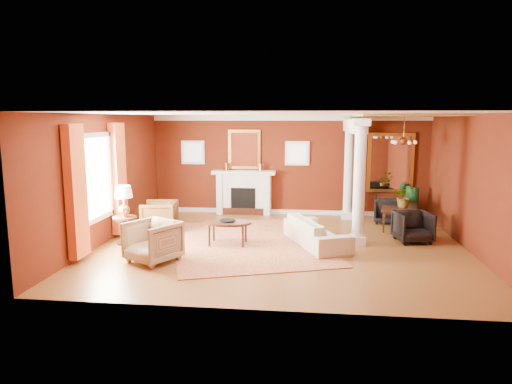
# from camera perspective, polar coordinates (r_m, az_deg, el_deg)

# --- Properties ---
(ground) EXTENTS (8.00, 8.00, 0.00)m
(ground) POSITION_cam_1_polar(r_m,az_deg,el_deg) (10.24, 3.13, -6.70)
(ground) COLOR brown
(ground) RESTS_ON ground
(room_shell) EXTENTS (8.04, 7.04, 2.92)m
(room_shell) POSITION_cam_1_polar(r_m,az_deg,el_deg) (9.88, 3.24, 4.63)
(room_shell) COLOR #531A0B
(room_shell) RESTS_ON ground
(fireplace) EXTENTS (1.85, 0.42, 1.29)m
(fireplace) POSITION_cam_1_polar(r_m,az_deg,el_deg) (13.46, -1.53, -0.04)
(fireplace) COLOR white
(fireplace) RESTS_ON ground
(overmantel_mirror) EXTENTS (0.95, 0.07, 1.15)m
(overmantel_mirror) POSITION_cam_1_polar(r_m,az_deg,el_deg) (13.45, -1.47, 5.34)
(overmantel_mirror) COLOR gold
(overmantel_mirror) RESTS_ON fireplace
(flank_window_left) EXTENTS (0.70, 0.07, 0.70)m
(flank_window_left) POSITION_cam_1_polar(r_m,az_deg,el_deg) (13.77, -7.88, 4.93)
(flank_window_left) COLOR white
(flank_window_left) RESTS_ON room_shell
(flank_window_right) EXTENTS (0.70, 0.07, 0.70)m
(flank_window_right) POSITION_cam_1_polar(r_m,az_deg,el_deg) (13.34, 5.17, 4.84)
(flank_window_right) COLOR white
(flank_window_right) RESTS_ON room_shell
(left_window) EXTENTS (0.21, 2.55, 2.60)m
(left_window) POSITION_cam_1_polar(r_m,az_deg,el_deg) (10.35, -19.07, 1.03)
(left_window) COLOR white
(left_window) RESTS_ON room_shell
(column_front) EXTENTS (0.36, 0.36, 2.80)m
(column_front) POSITION_cam_1_polar(r_m,az_deg,el_deg) (10.29, 12.80, 1.29)
(column_front) COLOR white
(column_front) RESTS_ON ground
(column_back) EXTENTS (0.36, 0.36, 2.80)m
(column_back) POSITION_cam_1_polar(r_m,az_deg,el_deg) (12.96, 11.53, 2.91)
(column_back) COLOR white
(column_back) RESTS_ON ground
(header_beam) EXTENTS (0.30, 3.20, 0.32)m
(header_beam) POSITION_cam_1_polar(r_m,az_deg,el_deg) (11.79, 12.17, 8.10)
(header_beam) COLOR white
(header_beam) RESTS_ON column_front
(amber_ceiling) EXTENTS (2.30, 3.40, 0.04)m
(amber_ceiling) POSITION_cam_1_polar(r_m,az_deg,el_deg) (11.81, 17.91, 9.08)
(amber_ceiling) COLOR gold
(amber_ceiling) RESTS_ON room_shell
(dining_mirror) EXTENTS (1.30, 0.07, 1.70)m
(dining_mirror) POSITION_cam_1_polar(r_m,az_deg,el_deg) (13.55, 16.45, 3.51)
(dining_mirror) COLOR gold
(dining_mirror) RESTS_ON room_shell
(chandelier) EXTENTS (0.60, 0.62, 0.75)m
(chandelier) POSITION_cam_1_polar(r_m,az_deg,el_deg) (11.88, 17.95, 6.07)
(chandelier) COLOR #B8763A
(chandelier) RESTS_ON room_shell
(crown_trim) EXTENTS (8.00, 0.08, 0.16)m
(crown_trim) POSITION_cam_1_polar(r_m,az_deg,el_deg) (13.31, 4.14, 9.24)
(crown_trim) COLOR white
(crown_trim) RESTS_ON room_shell
(base_trim) EXTENTS (8.00, 0.08, 0.12)m
(base_trim) POSITION_cam_1_polar(r_m,az_deg,el_deg) (13.59, 4.01, -2.48)
(base_trim) COLOR white
(base_trim) RESTS_ON ground
(rug) EXTENTS (4.50, 5.19, 0.02)m
(rug) POSITION_cam_1_polar(r_m,az_deg,el_deg) (10.46, -1.20, -6.30)
(rug) COLOR maroon
(rug) RESTS_ON ground
(sofa) EXTENTS (1.36, 2.16, 0.82)m
(sofa) POSITION_cam_1_polar(r_m,az_deg,el_deg) (10.25, 7.58, -4.39)
(sofa) COLOR #EDE2C7
(sofa) RESTS_ON ground
(armchair_leopard) EXTENTS (0.85, 0.90, 0.84)m
(armchair_leopard) POSITION_cam_1_polar(r_m,az_deg,el_deg) (11.70, -11.99, -2.76)
(armchair_leopard) COLOR black
(armchair_leopard) RESTS_ON ground
(armchair_stripe) EXTENTS (1.17, 1.15, 0.90)m
(armchair_stripe) POSITION_cam_1_polar(r_m,az_deg,el_deg) (9.22, -12.81, -5.81)
(armchair_stripe) COLOR tan
(armchair_stripe) RESTS_ON ground
(coffee_table) EXTENTS (1.06, 1.06, 0.53)m
(coffee_table) POSITION_cam_1_polar(r_m,az_deg,el_deg) (10.19, -3.55, -3.94)
(coffee_table) COLOR black
(coffee_table) RESTS_ON ground
(coffee_book) EXTENTS (0.14, 0.09, 0.21)m
(coffee_book) POSITION_cam_1_polar(r_m,az_deg,el_deg) (10.11, -3.51, -3.19)
(coffee_book) COLOR black
(coffee_book) RESTS_ON coffee_table
(side_table) EXTENTS (0.53, 0.53, 1.32)m
(side_table) POSITION_cam_1_polar(r_m,az_deg,el_deg) (10.60, -16.16, -1.69)
(side_table) COLOR black
(side_table) RESTS_ON ground
(dining_table) EXTENTS (0.84, 1.63, 0.87)m
(dining_table) POSITION_cam_1_polar(r_m,az_deg,el_deg) (12.36, 17.64, -2.30)
(dining_table) COLOR black
(dining_table) RESTS_ON ground
(dining_chair_near) EXTENTS (0.88, 0.84, 0.78)m
(dining_chair_near) POSITION_cam_1_polar(r_m,az_deg,el_deg) (11.04, 19.05, -3.96)
(dining_chair_near) COLOR black
(dining_chair_near) RESTS_ON ground
(dining_chair_far) EXTENTS (0.87, 0.83, 0.80)m
(dining_chair_far) POSITION_cam_1_polar(r_m,az_deg,el_deg) (12.86, 16.28, -1.95)
(dining_chair_far) COLOR black
(dining_chair_far) RESTS_ON ground
(green_urn) EXTENTS (0.39, 0.39, 0.94)m
(green_urn) POSITION_cam_1_polar(r_m,az_deg,el_deg) (13.38, 18.88, -1.79)
(green_urn) COLOR #14401E
(green_urn) RESTS_ON ground
(potted_plant) EXTENTS (0.57, 0.61, 0.44)m
(potted_plant) POSITION_cam_1_polar(r_m,az_deg,el_deg) (12.20, 18.12, 0.64)
(potted_plant) COLOR #26591E
(potted_plant) RESTS_ON dining_table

